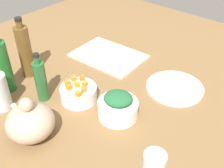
{
  "coord_description": "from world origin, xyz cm",
  "views": [
    {
      "loc": [
        -54.98,
        64.31,
        71.07
      ],
      "look_at": [
        0.0,
        0.0,
        8.0
      ],
      "focal_mm": 43.57,
      "sensor_mm": 36.0,
      "label": 1
    }
  ],
  "objects_px": {
    "bowl_greens": "(118,109)",
    "bottle_1": "(41,80)",
    "plate_tofu": "(175,88)",
    "bottle_2": "(3,66)",
    "bottle_0": "(25,51)",
    "bowl_carrots": "(79,93)",
    "cutting_board": "(108,56)",
    "teapot": "(30,122)"
  },
  "relations": [
    {
      "from": "plate_tofu",
      "to": "bottle_2",
      "type": "bearing_deg",
      "value": 40.71
    },
    {
      "from": "cutting_board",
      "to": "bowl_greens",
      "type": "relative_size",
      "value": 2.26
    },
    {
      "from": "bottle_2",
      "to": "bottle_1",
      "type": "bearing_deg",
      "value": -160.27
    },
    {
      "from": "cutting_board",
      "to": "bottle_1",
      "type": "xyz_separation_m",
      "value": [
        -0.02,
        0.4,
        0.08
      ]
    },
    {
      "from": "plate_tofu",
      "to": "bowl_carrots",
      "type": "distance_m",
      "value": 0.39
    },
    {
      "from": "teapot",
      "to": "bottle_2",
      "type": "relative_size",
      "value": 0.67
    },
    {
      "from": "cutting_board",
      "to": "bowl_greens",
      "type": "distance_m",
      "value": 0.42
    },
    {
      "from": "bowl_carrots",
      "to": "bottle_0",
      "type": "height_order",
      "value": "bottle_0"
    },
    {
      "from": "plate_tofu",
      "to": "teapot",
      "type": "distance_m",
      "value": 0.58
    },
    {
      "from": "bowl_greens",
      "to": "bottle_1",
      "type": "distance_m",
      "value": 0.31
    },
    {
      "from": "teapot",
      "to": "bottle_1",
      "type": "distance_m",
      "value": 0.19
    },
    {
      "from": "cutting_board",
      "to": "bottle_0",
      "type": "bearing_deg",
      "value": 63.89
    },
    {
      "from": "bowl_greens",
      "to": "bowl_carrots",
      "type": "height_order",
      "value": "bowl_greens"
    },
    {
      "from": "teapot",
      "to": "bottle_0",
      "type": "relative_size",
      "value": 0.66
    },
    {
      "from": "bottle_1",
      "to": "bowl_carrots",
      "type": "bearing_deg",
      "value": -141.77
    },
    {
      "from": "cutting_board",
      "to": "bowl_carrots",
      "type": "bearing_deg",
      "value": 111.46
    },
    {
      "from": "plate_tofu",
      "to": "bottle_1",
      "type": "height_order",
      "value": "bottle_1"
    },
    {
      "from": "bottle_0",
      "to": "bowl_greens",
      "type": "bearing_deg",
      "value": -174.01
    },
    {
      "from": "bottle_2",
      "to": "bottle_0",
      "type": "bearing_deg",
      "value": -77.9
    },
    {
      "from": "cutting_board",
      "to": "bottle_2",
      "type": "distance_m",
      "value": 0.49
    },
    {
      "from": "teapot",
      "to": "bottle_1",
      "type": "bearing_deg",
      "value": -48.73
    },
    {
      "from": "bowl_greens",
      "to": "plate_tofu",
      "type": "bearing_deg",
      "value": -105.59
    },
    {
      "from": "teapot",
      "to": "bottle_0",
      "type": "bearing_deg",
      "value": -34.11
    },
    {
      "from": "bowl_carrots",
      "to": "bottle_0",
      "type": "relative_size",
      "value": 0.53
    },
    {
      "from": "bowl_greens",
      "to": "bottle_1",
      "type": "xyz_separation_m",
      "value": [
        0.28,
        0.11,
        0.06
      ]
    },
    {
      "from": "plate_tofu",
      "to": "bottle_0",
      "type": "distance_m",
      "value": 0.64
    },
    {
      "from": "teapot",
      "to": "bottle_0",
      "type": "xyz_separation_m",
      "value": [
        0.31,
        -0.21,
        0.06
      ]
    },
    {
      "from": "bottle_0",
      "to": "bottle_1",
      "type": "distance_m",
      "value": 0.19
    },
    {
      "from": "plate_tofu",
      "to": "bottle_1",
      "type": "distance_m",
      "value": 0.53
    },
    {
      "from": "bowl_greens",
      "to": "cutting_board",
      "type": "bearing_deg",
      "value": -44.1
    },
    {
      "from": "bowl_greens",
      "to": "bowl_carrots",
      "type": "bearing_deg",
      "value": 9.05
    },
    {
      "from": "plate_tofu",
      "to": "bottle_2",
      "type": "distance_m",
      "value": 0.69
    },
    {
      "from": "cutting_board",
      "to": "bottle_0",
      "type": "relative_size",
      "value": 1.24
    },
    {
      "from": "bowl_carrots",
      "to": "teapot",
      "type": "distance_m",
      "value": 0.23
    },
    {
      "from": "plate_tofu",
      "to": "teapot",
      "type": "height_order",
      "value": "teapot"
    },
    {
      "from": "cutting_board",
      "to": "bottle_2",
      "type": "relative_size",
      "value": 1.26
    },
    {
      "from": "bowl_greens",
      "to": "bowl_carrots",
      "type": "relative_size",
      "value": 1.03
    },
    {
      "from": "bottle_0",
      "to": "bottle_2",
      "type": "relative_size",
      "value": 1.01
    },
    {
      "from": "bowl_carrots",
      "to": "bottle_0",
      "type": "bearing_deg",
      "value": 4.13
    },
    {
      "from": "cutting_board",
      "to": "teapot",
      "type": "height_order",
      "value": "teapot"
    },
    {
      "from": "bowl_greens",
      "to": "bowl_carrots",
      "type": "xyz_separation_m",
      "value": [
        0.17,
        0.03,
        -0.0
      ]
    },
    {
      "from": "cutting_board",
      "to": "plate_tofu",
      "type": "height_order",
      "value": "plate_tofu"
    }
  ]
}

